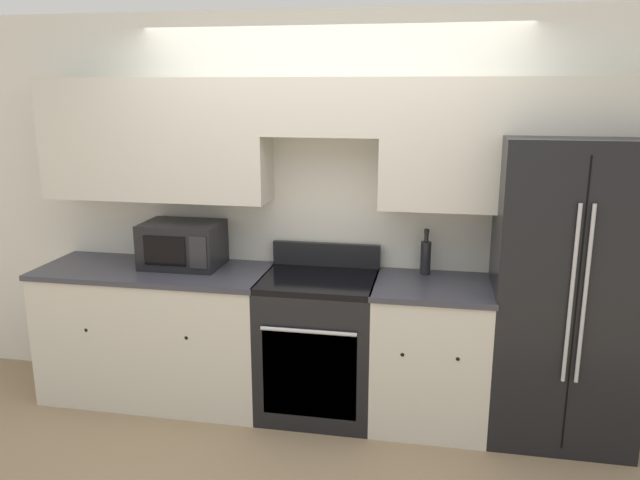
# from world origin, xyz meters

# --- Properties ---
(ground_plane) EXTENTS (12.00, 12.00, 0.00)m
(ground_plane) POSITION_xyz_m (0.00, 0.00, 0.00)
(ground_plane) COLOR #937A5B
(wall_back) EXTENTS (8.00, 0.39, 2.60)m
(wall_back) POSITION_xyz_m (0.00, 0.58, 1.51)
(wall_back) COLOR silver
(wall_back) RESTS_ON ground_plane
(lower_cabinets_left) EXTENTS (1.56, 0.64, 0.93)m
(lower_cabinets_left) POSITION_xyz_m (-1.14, 0.31, 0.47)
(lower_cabinets_left) COLOR beige
(lower_cabinets_left) RESTS_ON ground_plane
(lower_cabinets_right) EXTENTS (0.74, 0.64, 0.93)m
(lower_cabinets_right) POSITION_xyz_m (0.71, 0.31, 0.47)
(lower_cabinets_right) COLOR beige
(lower_cabinets_right) RESTS_ON ground_plane
(oven_range) EXTENTS (0.74, 0.65, 1.09)m
(oven_range) POSITION_xyz_m (-0.01, 0.31, 0.47)
(oven_range) COLOR black
(oven_range) RESTS_ON ground_plane
(refrigerator) EXTENTS (0.84, 0.73, 1.85)m
(refrigerator) POSITION_xyz_m (1.49, 0.35, 0.92)
(refrigerator) COLOR black
(refrigerator) RESTS_ON ground_plane
(microwave) EXTENTS (0.52, 0.37, 0.30)m
(microwave) POSITION_xyz_m (-0.97, 0.41, 1.08)
(microwave) COLOR black
(microwave) RESTS_ON lower_cabinets_left
(bottle) EXTENTS (0.07, 0.07, 0.30)m
(bottle) POSITION_xyz_m (0.66, 0.52, 1.05)
(bottle) COLOR black
(bottle) RESTS_ON lower_cabinets_right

